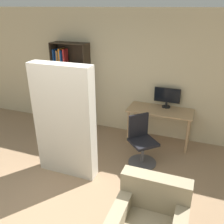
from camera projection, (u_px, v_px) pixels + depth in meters
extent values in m
cube|color=#C6B793|center=(118.00, 73.00, 5.51)|extent=(8.00, 0.06, 2.70)
cube|color=tan|center=(160.00, 110.00, 5.13)|extent=(1.32, 0.60, 0.03)
cylinder|color=tan|center=(128.00, 127.00, 5.26)|extent=(0.05, 0.05, 0.72)
cylinder|color=tan|center=(187.00, 137.00, 4.87)|extent=(0.05, 0.05, 0.72)
cylinder|color=tan|center=(135.00, 118.00, 5.68)|extent=(0.05, 0.05, 0.72)
cylinder|color=tan|center=(189.00, 127.00, 5.28)|extent=(0.05, 0.05, 0.72)
cylinder|color=black|center=(166.00, 107.00, 5.25)|extent=(0.18, 0.18, 0.02)
cylinder|color=black|center=(166.00, 104.00, 5.23)|extent=(0.04, 0.04, 0.10)
cube|color=black|center=(167.00, 95.00, 5.16)|extent=(0.54, 0.02, 0.31)
cube|color=black|center=(167.00, 95.00, 5.15)|extent=(0.51, 0.03, 0.29)
cylinder|color=#4C4C51|center=(142.00, 162.00, 4.68)|extent=(0.52, 0.52, 0.03)
cylinder|color=#4C4C51|center=(143.00, 153.00, 4.60)|extent=(0.05, 0.05, 0.39)
cube|color=black|center=(143.00, 142.00, 4.51)|extent=(0.62, 0.62, 0.05)
cube|color=black|center=(138.00, 125.00, 4.58)|extent=(0.31, 0.31, 0.45)
cube|color=#2D2319|center=(57.00, 84.00, 5.97)|extent=(0.02, 0.34, 1.98)
cube|color=#2D2319|center=(88.00, 88.00, 5.70)|extent=(0.02, 0.34, 1.98)
cube|color=#2D2319|center=(75.00, 84.00, 5.97)|extent=(0.85, 0.02, 1.98)
cube|color=#2D2319|center=(74.00, 124.00, 6.22)|extent=(0.81, 0.31, 0.02)
cube|color=#2D2319|center=(73.00, 106.00, 6.02)|extent=(0.81, 0.31, 0.02)
cube|color=#2D2319|center=(72.00, 86.00, 5.83)|extent=(0.81, 0.31, 0.02)
cube|color=#2D2319|center=(71.00, 65.00, 5.64)|extent=(0.81, 0.31, 0.02)
cube|color=#2D2319|center=(69.00, 43.00, 5.44)|extent=(0.81, 0.31, 0.02)
cube|color=orange|center=(60.00, 116.00, 6.24)|extent=(0.04, 0.20, 0.31)
cube|color=red|center=(63.00, 114.00, 6.28)|extent=(0.03, 0.18, 0.37)
cube|color=#1E4C9E|center=(64.00, 115.00, 6.27)|extent=(0.02, 0.20, 0.36)
cube|color=gold|center=(65.00, 114.00, 6.27)|extent=(0.03, 0.18, 0.41)
cube|color=#232328|center=(65.00, 116.00, 6.21)|extent=(0.02, 0.18, 0.37)
cube|color=#232328|center=(67.00, 116.00, 6.27)|extent=(0.03, 0.20, 0.29)
cube|color=teal|center=(60.00, 96.00, 6.10)|extent=(0.03, 0.17, 0.36)
cube|color=#232328|center=(60.00, 98.00, 6.04)|extent=(0.03, 0.19, 0.32)
cube|color=brown|center=(62.00, 96.00, 6.06)|extent=(0.04, 0.25, 0.36)
cube|color=#7A2D84|center=(63.00, 99.00, 6.03)|extent=(0.04, 0.26, 0.29)
cube|color=red|center=(65.00, 97.00, 6.05)|extent=(0.03, 0.20, 0.34)
cube|color=teal|center=(67.00, 97.00, 6.02)|extent=(0.03, 0.25, 0.35)
cube|color=brown|center=(68.00, 98.00, 6.01)|extent=(0.04, 0.25, 0.32)
cube|color=red|center=(69.00, 97.00, 5.99)|extent=(0.02, 0.19, 0.41)
cube|color=#1E4C9E|center=(69.00, 99.00, 5.97)|extent=(0.02, 0.25, 0.33)
cube|color=brown|center=(56.00, 76.00, 5.82)|extent=(0.04, 0.17, 0.41)
cube|color=#7A2D84|center=(58.00, 76.00, 5.83)|extent=(0.03, 0.26, 0.42)
cube|color=silver|center=(60.00, 78.00, 5.84)|extent=(0.04, 0.24, 0.32)
cube|color=brown|center=(61.00, 79.00, 5.79)|extent=(0.03, 0.17, 0.31)
cube|color=#232328|center=(64.00, 78.00, 5.84)|extent=(0.03, 0.23, 0.32)
cube|color=red|center=(65.00, 76.00, 5.83)|extent=(0.03, 0.23, 0.41)
cube|color=brown|center=(66.00, 78.00, 5.80)|extent=(0.03, 0.24, 0.34)
cube|color=#7A2D84|center=(67.00, 77.00, 5.77)|extent=(0.02, 0.19, 0.42)
cube|color=#7A2D84|center=(69.00, 78.00, 5.78)|extent=(0.03, 0.20, 0.35)
cube|color=#1E4C9E|center=(56.00, 56.00, 5.71)|extent=(0.03, 0.24, 0.33)
cube|color=#1E4C9E|center=(58.00, 57.00, 5.72)|extent=(0.03, 0.21, 0.29)
cube|color=orange|center=(59.00, 57.00, 5.67)|extent=(0.04, 0.19, 0.31)
cube|color=brown|center=(59.00, 58.00, 5.62)|extent=(0.03, 0.17, 0.30)
cube|color=orange|center=(62.00, 56.00, 5.63)|extent=(0.04, 0.23, 0.36)
cube|color=#1E4C9E|center=(63.00, 57.00, 5.60)|extent=(0.02, 0.23, 0.32)
cube|color=silver|center=(65.00, 58.00, 5.66)|extent=(0.02, 0.21, 0.28)
cube|color=red|center=(65.00, 57.00, 5.58)|extent=(0.04, 0.18, 0.35)
cube|color=beige|center=(65.00, 122.00, 4.08)|extent=(1.04, 0.27, 1.94)
cube|color=beige|center=(93.00, 127.00, 3.91)|extent=(0.01, 0.27, 1.90)
cube|color=gray|center=(155.00, 192.00, 3.06)|extent=(0.85, 0.20, 0.45)
cube|color=gray|center=(121.00, 209.00, 2.97)|extent=(0.16, 0.80, 0.20)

